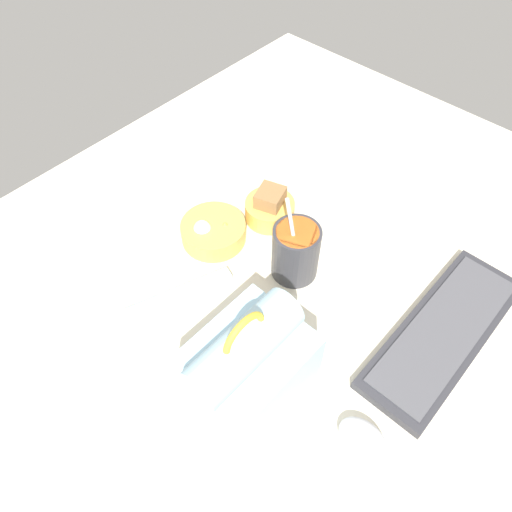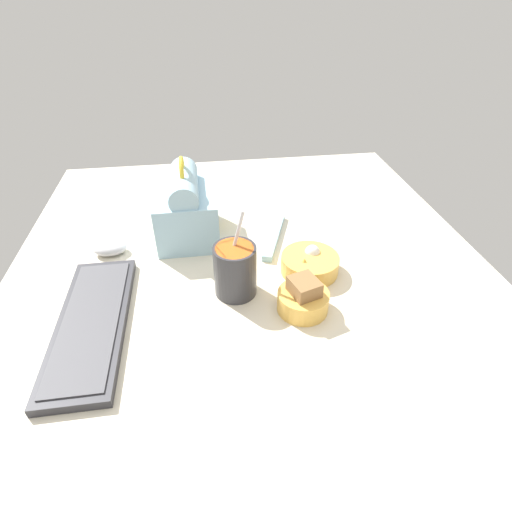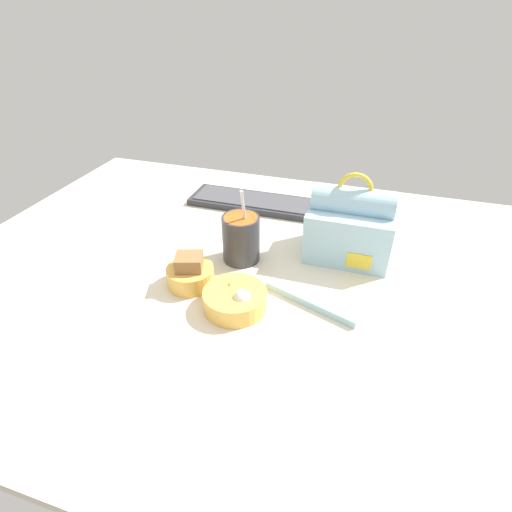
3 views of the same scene
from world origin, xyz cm
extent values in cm
cube|color=beige|center=(0.00, 0.00, 1.00)|extent=(140.00, 110.00, 2.00)
cube|color=#2D2D33|center=(-7.41, 32.53, 2.90)|extent=(37.07, 12.53, 1.80)
cube|color=#47474C|center=(-7.41, 32.53, 3.95)|extent=(34.11, 10.27, 0.30)
cube|color=#9EC6DB|center=(22.63, 13.93, 8.12)|extent=(19.42, 14.73, 12.24)
cylinder|color=#9EC6DB|center=(22.63, 13.93, 16.09)|extent=(18.45, 6.73, 6.73)
cube|color=yellow|center=(26.02, 6.47, 5.37)|extent=(5.44, 0.30, 3.67)
torus|color=yellow|center=(22.63, 13.93, 19.12)|extent=(7.80, 1.00, 7.80)
cylinder|color=#333338|center=(-1.04, 4.36, 7.61)|extent=(8.76, 8.76, 11.22)
cylinder|color=orange|center=(-1.04, 4.36, 12.92)|extent=(7.71, 7.71, 0.60)
cylinder|color=silver|center=(-0.39, 3.92, 14.43)|extent=(0.70, 3.80, 12.69)
cylinder|color=#EAB24C|center=(-8.34, -8.29, 4.12)|extent=(10.21, 10.21, 4.24)
cube|color=olive|center=(-8.34, -8.29, 6.45)|extent=(6.92, 6.59, 5.94)
cylinder|color=#EAB24C|center=(3.53, -12.76, 4.02)|extent=(12.88, 12.88, 4.04)
ellipsoid|color=white|center=(5.46, -13.72, 5.48)|extent=(3.50, 3.50, 4.12)
cone|color=#EFBC47|center=(1.91, -10.95, 5.13)|extent=(5.82, 5.82, 3.44)
sphere|color=black|center=(3.94, -16.66, 4.19)|extent=(1.55, 1.55, 1.55)
sphere|color=black|center=(4.48, -15.92, 4.19)|extent=(1.55, 1.55, 1.55)
ellipsoid|color=silver|center=(17.21, 32.68, 3.55)|extent=(5.59, 7.91, 3.09)
cube|color=#99C6D6|center=(18.04, -7.33, 2.80)|extent=(20.47, 9.36, 1.60)
camera|label=1|loc=(46.38, 37.77, 78.45)|focal=35.00mm
camera|label=2|loc=(-65.31, 9.33, 57.70)|focal=28.00mm
camera|label=3|loc=(26.06, -70.37, 56.00)|focal=28.00mm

